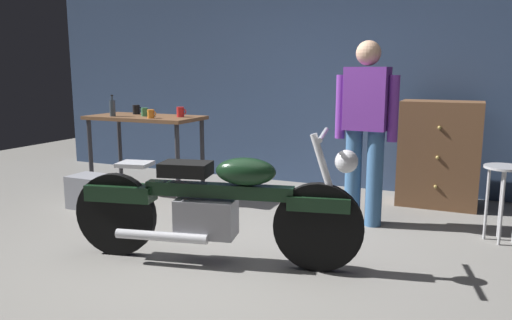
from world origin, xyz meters
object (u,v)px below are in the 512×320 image
motorcycle (215,204)px  mug_black_matte (136,110)px  person_standing (366,125)px  wooden_dresser (439,154)px  mug_green_speckled (145,112)px  bottle (112,108)px  shop_stool (503,183)px  storage_bin (92,192)px  mug_red_diner (181,112)px  mug_orange_travel (151,114)px

motorcycle → mug_black_matte: mug_black_matte is taller
person_standing → wooden_dresser: person_standing is taller
mug_green_speckled → bottle: bearing=-154.9°
motorcycle → bottle: (-2.04, 1.36, 0.55)m
person_standing → shop_stool: bearing=-176.0°
motorcycle → shop_stool: bearing=23.2°
person_standing → shop_stool: person_standing is taller
storage_bin → mug_red_diner: mug_red_diner is taller
mug_orange_travel → bottle: 0.53m
mug_red_diner → mug_green_speckled: size_ratio=1.12×
wooden_dresser → mug_black_matte: wooden_dresser is taller
motorcycle → mug_orange_travel: motorcycle is taller
mug_green_speckled → wooden_dresser: bearing=15.2°
person_standing → wooden_dresser: (0.58, 0.97, -0.38)m
mug_black_matte → mug_red_diner: mug_red_diner is taller
person_standing → shop_stool: (1.15, -0.01, -0.43)m
wooden_dresser → bottle: bottle is taller
mug_green_speckled → bottle: bottle is taller
motorcycle → wooden_dresser: size_ratio=1.96×
motorcycle → storage_bin: motorcycle is taller
storage_bin → person_standing: bearing=12.2°
wooden_dresser → mug_black_matte: size_ratio=9.21×
wooden_dresser → bottle: (-3.42, -0.99, 0.45)m
person_standing → storage_bin: 2.85m
motorcycle → mug_green_speckled: 2.34m
shop_stool → mug_black_matte: 3.95m
shop_stool → mug_green_speckled: size_ratio=6.03×
mug_red_diner → bottle: bearing=-162.5°
shop_stool → bottle: bottle is taller
mug_red_diner → mug_green_speckled: 0.43m
wooden_dresser → motorcycle: bearing=-120.4°
wooden_dresser → mug_orange_travel: 3.08m
mug_black_matte → mug_orange_travel: 0.57m
shop_stool → wooden_dresser: bearing=120.1°
person_standing → bottle: (-2.84, -0.02, 0.07)m
motorcycle → mug_green_speckled: size_ratio=20.32×
storage_bin → mug_black_matte: 1.19m
storage_bin → bottle: bearing=105.0°
motorcycle → mug_red_diner: 2.12m
mug_black_matte → bottle: 0.34m
shop_stool → bottle: (-3.99, -0.01, 0.50)m
mug_red_diner → shop_stool: bearing=-3.9°
mug_orange_travel → person_standing: bearing=0.9°
person_standing → mug_green_speckled: (-2.51, 0.13, 0.02)m
mug_red_diner → motorcycle: bearing=-51.1°
wooden_dresser → storage_bin: 3.64m
mug_black_matte → mug_orange_travel: mug_black_matte is taller
wooden_dresser → mug_green_speckled: bearing=-164.8°
shop_stool → motorcycle: bearing=-144.8°
person_standing → mug_black_matte: (-2.76, 0.31, 0.03)m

